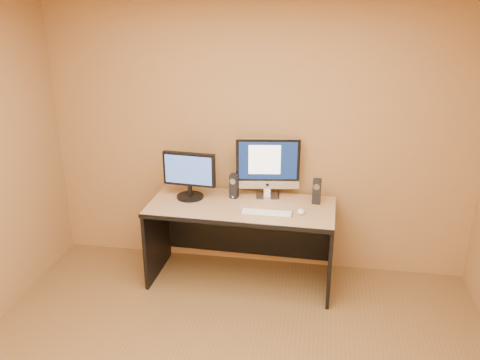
# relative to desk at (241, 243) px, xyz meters

# --- Properties ---
(walls) EXTENTS (4.00, 4.00, 2.60)m
(walls) POSITION_rel_desk_xyz_m (0.09, -1.60, 0.92)
(walls) COLOR olive
(walls) RESTS_ON ground
(desk) EXTENTS (1.68, 0.77, 0.77)m
(desk) POSITION_rel_desk_xyz_m (0.00, 0.00, 0.00)
(desk) COLOR tan
(desk) RESTS_ON ground
(imac) EXTENTS (0.62, 0.30, 0.57)m
(imac) POSITION_rel_desk_xyz_m (0.21, 0.23, 0.67)
(imac) COLOR silver
(imac) RESTS_ON desk
(second_monitor) EXTENTS (0.52, 0.29, 0.44)m
(second_monitor) POSITION_rel_desk_xyz_m (-0.50, 0.10, 0.60)
(second_monitor) COLOR black
(second_monitor) RESTS_ON desk
(speaker_left) EXTENTS (0.08, 0.09, 0.23)m
(speaker_left) POSITION_rel_desk_xyz_m (-0.09, 0.17, 0.50)
(speaker_left) COLOR black
(speaker_left) RESTS_ON desk
(speaker_right) EXTENTS (0.08, 0.08, 0.23)m
(speaker_right) POSITION_rel_desk_xyz_m (0.66, 0.16, 0.50)
(speaker_right) COLOR black
(speaker_right) RESTS_ON desk
(keyboard) EXTENTS (0.45, 0.12, 0.02)m
(keyboard) POSITION_rel_desk_xyz_m (0.25, -0.15, 0.39)
(keyboard) COLOR silver
(keyboard) RESTS_ON desk
(mouse) EXTENTS (0.07, 0.11, 0.04)m
(mouse) POSITION_rel_desk_xyz_m (0.54, -0.09, 0.40)
(mouse) COLOR white
(mouse) RESTS_ON desk
(cable_a) EXTENTS (0.04, 0.23, 0.01)m
(cable_a) POSITION_rel_desk_xyz_m (0.31, 0.33, 0.39)
(cable_a) COLOR black
(cable_a) RESTS_ON desk
(cable_b) EXTENTS (0.08, 0.18, 0.01)m
(cable_b) POSITION_rel_desk_xyz_m (0.15, 0.33, 0.39)
(cable_b) COLOR black
(cable_b) RESTS_ON desk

